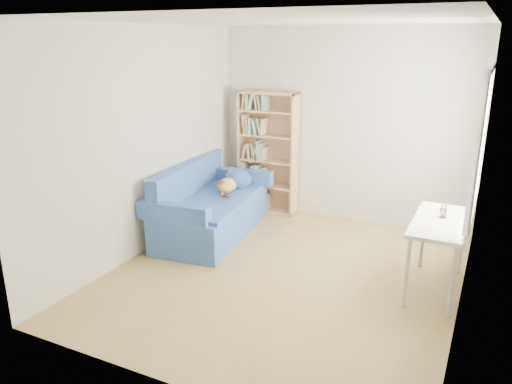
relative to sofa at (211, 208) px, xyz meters
The scene contains 6 objects.
ground 1.55m from the sofa, 27.99° to the right, with size 4.00×4.00×0.00m, color olive.
room_shell 2.04m from the sofa, 25.22° to the right, with size 3.54×4.04×2.62m.
sofa is the anchor object (origin of this frame).
bookshelf 1.26m from the sofa, 75.94° to the left, with size 0.87×0.27×1.73m.
desk 2.85m from the sofa, ahead, with size 0.50×1.08×0.75m.
pen_cup 2.88m from the sofa, ahead, with size 0.08×0.08×0.15m.
Camera 1 is at (1.87, -4.50, 2.45)m, focal length 35.00 mm.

